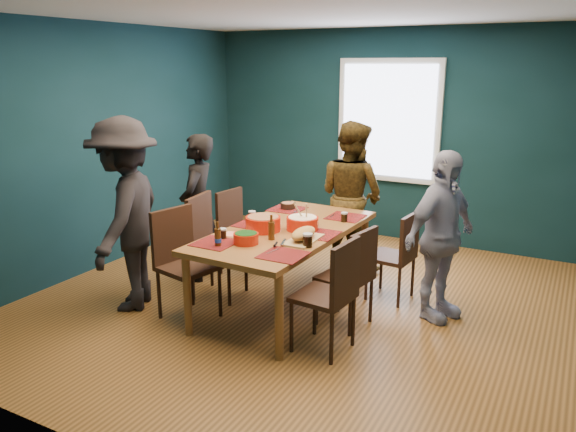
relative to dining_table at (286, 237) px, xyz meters
The scene contains 26 objects.
room 0.78m from the dining_table, 74.26° to the left, with size 5.01×5.01×2.71m.
dining_table is the anchor object (origin of this frame).
chair_left_far 1.10m from the dining_table, 148.23° to the left, with size 0.46×0.46×0.92m.
chair_left_mid 0.81m from the dining_table, behind, with size 0.52×0.52×1.02m.
chair_left_near 0.98m from the dining_table, 139.85° to the right, with size 0.54×0.54×1.00m.
chair_right_far 1.12m from the dining_table, 35.02° to the left, with size 0.44×0.44×0.88m.
chair_right_mid 0.76m from the dining_table, ahead, with size 0.47×0.47×0.90m.
chair_right_near 0.99m from the dining_table, 39.03° to the right, with size 0.46×0.46×0.95m.
person_far_left 1.20m from the dining_table, 169.48° to the left, with size 0.57×0.37×1.56m, color black.
person_back 1.31m from the dining_table, 84.18° to the left, with size 0.81×0.63×1.66m, color black.
person_right 1.41m from the dining_table, 17.78° to the left, with size 0.91×0.38×1.55m, color white.
person_near_left 1.49m from the dining_table, 151.98° to the right, with size 1.17×0.67×1.81m, color black.
bowl_salad 0.25m from the dining_table, 141.55° to the right, with size 0.33×0.33×0.14m.
bowl_dumpling 0.21m from the dining_table, 23.65° to the left, with size 0.30×0.30×0.28m.
bowl_herbs 0.56m from the dining_table, 100.19° to the right, with size 0.22×0.22×0.10m.
cutting_board 0.41m from the dining_table, 38.19° to the right, with size 0.26×0.54×0.12m.
small_bowl 0.77m from the dining_table, 116.30° to the left, with size 0.16×0.16×0.07m.
beer_bottle_a 0.77m from the dining_table, 110.61° to the right, with size 0.06×0.06×0.21m.
beer_bottle_b 0.37m from the dining_table, 82.97° to the right, with size 0.06×0.06×0.22m.
cola_glass_a 0.64m from the dining_table, 124.15° to the right, with size 0.07×0.07×0.09m.
cola_glass_b 0.57m from the dining_table, 42.11° to the right, with size 0.08×0.08×0.12m.
cola_glass_c 0.64m from the dining_table, 52.47° to the left, with size 0.07×0.07×0.09m.
cola_glass_d 0.45m from the dining_table, 167.10° to the left, with size 0.07×0.07×0.10m.
napkin_a 0.34m from the dining_table, ahead, with size 0.16×0.16×0.00m, color #FF846B.
napkin_b 0.51m from the dining_table, 132.84° to the right, with size 0.15×0.15×0.00m, color #FF846B.
napkin_c 0.75m from the dining_table, 63.99° to the right, with size 0.15×0.15×0.00m, color #FF846B.
Camera 1 is at (2.27, -4.52, 2.26)m, focal length 35.00 mm.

